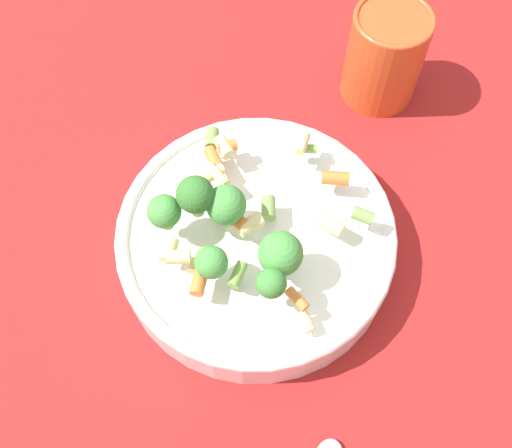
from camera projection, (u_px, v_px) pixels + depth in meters
ground_plane at (256, 251)px, 0.63m from camera, size 3.00×3.00×0.00m
bowl at (256, 240)px, 0.60m from camera, size 0.28×0.28×0.05m
pasta_salad at (234, 225)px, 0.55m from camera, size 0.21×0.20×0.07m
cup at (385, 55)px, 0.68m from camera, size 0.09×0.09×0.11m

